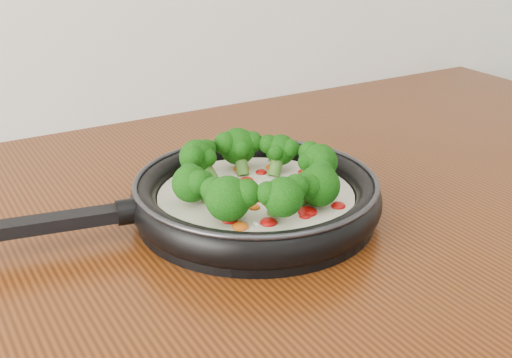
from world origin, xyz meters
TOP-DOWN VIEW (x-y plane):
  - skillet at (0.00, 1.06)m, footprint 0.49×0.35m

SIDE VIEW (x-z plane):
  - skillet at x=0.00m, z-range 0.89..0.97m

